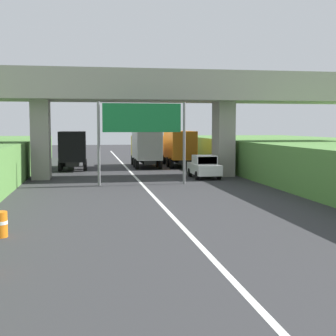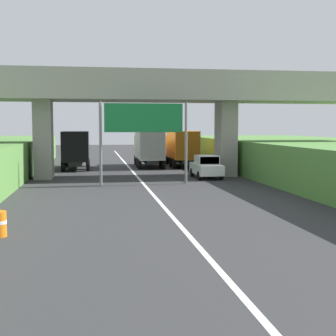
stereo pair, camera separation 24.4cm
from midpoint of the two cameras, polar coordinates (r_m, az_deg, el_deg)
name	(u,v)px [view 2 (the right image)]	position (r m, az deg, el deg)	size (l,w,h in m)	color
lane_centre_stripe	(147,188)	(30.08, -2.25, -2.41)	(0.20, 94.17, 0.01)	white
overpass_bridge	(137,98)	(36.63, -3.52, 8.38)	(40.00, 4.80, 7.99)	#9E998E
overhead_highway_sign	(144,123)	(31.76, -2.68, 5.33)	(5.88, 0.18, 5.49)	slate
truck_black	(76,148)	(44.38, -10.75, 2.38)	(2.44, 7.30, 3.44)	black
truck_orange	(181,147)	(46.40, 1.72, 2.57)	(2.44, 7.30, 3.44)	black
truck_yellow	(148,147)	(45.85, -2.20, 2.54)	(2.44, 7.30, 3.44)	black
car_white	(206,167)	(36.01, 4.79, 0.15)	(1.86, 4.10, 1.72)	silver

